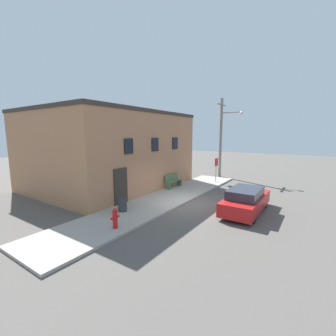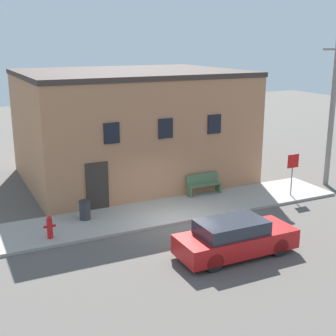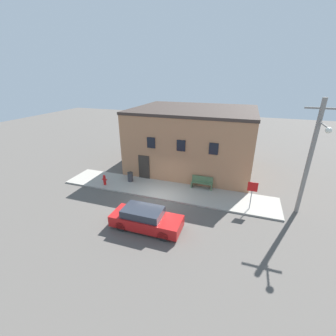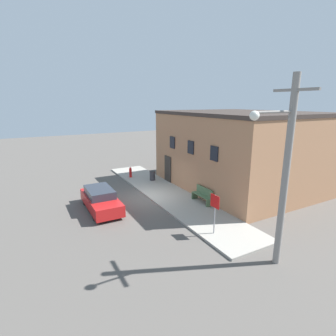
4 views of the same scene
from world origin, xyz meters
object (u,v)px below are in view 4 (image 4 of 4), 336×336
(fire_hydrant, at_px, (130,172))
(utility_pole, at_px, (284,169))
(bench, at_px, (203,195))
(parked_car, at_px, (101,200))
(trash_bin, at_px, (152,175))
(stop_sign, at_px, (215,207))

(fire_hydrant, xyz_separation_m, utility_pole, (14.45, 0.76, 3.45))
(bench, bearing_deg, parked_car, -110.35)
(bench, xyz_separation_m, utility_pole, (6.70, -1.25, 3.40))
(parked_car, bearing_deg, utility_pole, 28.11)
(bench, distance_m, trash_bin, 6.09)
(utility_pole, xyz_separation_m, parked_car, (-8.93, -4.77, -3.36))
(stop_sign, distance_m, trash_bin, 9.84)
(fire_hydrant, distance_m, parked_car, 6.82)
(parked_car, bearing_deg, trash_bin, 125.73)
(stop_sign, distance_m, parked_car, 7.21)
(stop_sign, distance_m, bench, 4.27)
(fire_hydrant, height_order, bench, bench)
(fire_hydrant, height_order, trash_bin, fire_hydrant)
(parked_car, bearing_deg, fire_hydrant, 143.98)
(bench, relative_size, parked_car, 0.40)
(bench, bearing_deg, trash_bin, -173.06)
(stop_sign, height_order, utility_pole, utility_pole)
(parked_car, bearing_deg, bench, 69.65)
(bench, relative_size, utility_pole, 0.23)
(stop_sign, xyz_separation_m, utility_pole, (3.03, 0.72, 2.49))
(utility_pole, bearing_deg, bench, 169.40)
(fire_hydrant, xyz_separation_m, bench, (7.75, 2.01, 0.05))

